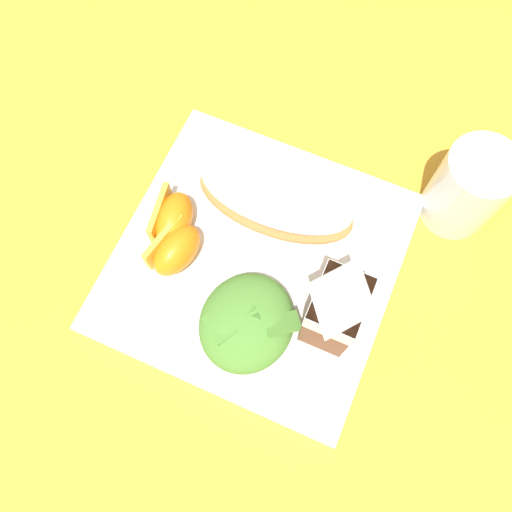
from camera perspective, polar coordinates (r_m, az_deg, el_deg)
ground at (r=0.56m, az=-0.00°, el=-0.91°), size 3.00×3.00×0.00m
white_plate at (r=0.56m, az=-0.00°, el=-0.64°), size 0.28×0.28×0.02m
cheesy_pizza_bread at (r=0.56m, az=2.12°, el=6.11°), size 0.08×0.17×0.04m
green_salad_pile at (r=0.51m, az=-1.00°, el=-7.13°), size 0.10×0.10×0.04m
milk_carton at (r=0.48m, az=8.64°, el=-5.47°), size 0.06×0.04×0.11m
orange_wedge_front at (r=0.55m, az=-8.93°, el=4.02°), size 0.06×0.05×0.04m
orange_wedge_middle at (r=0.54m, az=-8.62°, el=0.71°), size 0.07×0.05×0.04m
drinking_clear_cup at (r=0.59m, az=21.75°, el=6.73°), size 0.07×0.07×0.10m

